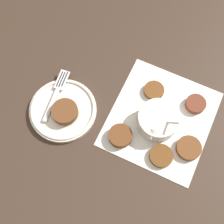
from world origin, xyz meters
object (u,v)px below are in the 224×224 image
object	(u,v)px
serving_plate	(63,110)
fork	(58,90)
sauce_bowl	(158,121)
fritter_on_plate	(65,112)

from	to	relation	value
serving_plate	fork	xyz separation A→B (m)	(-0.05, -0.04, 0.01)
sauce_bowl	serving_plate	world-z (taller)	sauce_bowl
sauce_bowl	fritter_on_plate	distance (m)	0.27
fritter_on_plate	serving_plate	bearing A→B (deg)	-122.97
fritter_on_plate	fork	size ratio (longest dim) A/B	0.44
serving_plate	fritter_on_plate	xyz separation A→B (m)	(0.01, 0.01, 0.02)
sauce_bowl	fork	size ratio (longest dim) A/B	0.74
fork	fritter_on_plate	bearing A→B (deg)	42.22
serving_plate	fork	size ratio (longest dim) A/B	1.14
serving_plate	fritter_on_plate	bearing A→B (deg)	57.03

